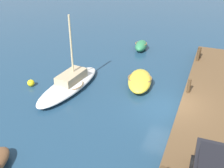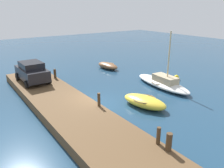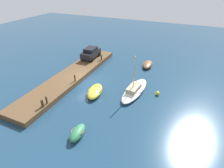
# 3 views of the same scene
# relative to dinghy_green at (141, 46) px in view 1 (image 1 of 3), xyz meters

# --- Properties ---
(ground_plane) EXTENTS (84.00, 84.00, 0.00)m
(ground_plane) POSITION_rel_dinghy_green_xyz_m (-8.70, -4.35, -0.41)
(ground_plane) COLOR navy
(dock_platform) EXTENTS (19.84, 3.71, 0.62)m
(dock_platform) POSITION_rel_dinghy_green_xyz_m (-8.70, -6.77, -0.10)
(dock_platform) COLOR brown
(dock_platform) RESTS_ON ground_plane
(dinghy_green) EXTENTS (2.31, 1.23, 0.81)m
(dinghy_green) POSITION_rel_dinghy_green_xyz_m (0.00, 0.00, 0.00)
(dinghy_green) COLOR #2D7A4C
(dinghy_green) RESTS_ON ground_plane
(sailboat_white) EXTENTS (6.38, 2.43, 4.93)m
(sailboat_white) POSITION_rel_dinghy_green_xyz_m (-8.74, 2.42, -0.01)
(sailboat_white) COLOR white
(sailboat_white) RESTS_ON ground_plane
(rowboat_yellow) EXTENTS (3.67, 2.28, 0.78)m
(rowboat_yellow) POSITION_rel_dinghy_green_xyz_m (-6.53, -1.84, -0.02)
(rowboat_yellow) COLOR gold
(rowboat_yellow) RESTS_ON ground_plane
(mooring_post_mid_west) EXTENTS (0.20, 0.20, 0.91)m
(mooring_post_mid_west) POSITION_rel_dinghy_green_xyz_m (-7.30, -5.16, 0.66)
(mooring_post_mid_west) COLOR #47331E
(mooring_post_mid_west) RESTS_ON dock_platform
(mooring_post_mid_east) EXTENTS (0.19, 0.19, 0.87)m
(mooring_post_mid_east) POSITION_rel_dinghy_green_xyz_m (-2.07, -5.16, 0.64)
(mooring_post_mid_east) COLOR #47331E
(mooring_post_mid_east) RESTS_ON dock_platform
(mooring_post_east) EXTENTS (0.28, 0.28, 0.86)m
(mooring_post_east) POSITION_rel_dinghy_green_xyz_m (-1.44, -5.16, 0.64)
(mooring_post_east) COLOR #47331E
(mooring_post_east) RESTS_ON dock_platform
(marker_buoy) EXTENTS (0.48, 0.48, 0.48)m
(marker_buoy) POSITION_rel_dinghy_green_xyz_m (-9.39, 5.10, -0.17)
(marker_buoy) COLOR yellow
(marker_buoy) RESTS_ON ground_plane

